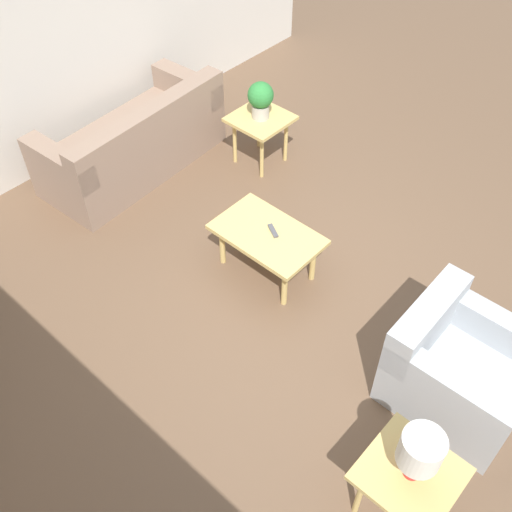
{
  "coord_description": "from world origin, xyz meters",
  "views": [
    {
      "loc": [
        -2.0,
        2.67,
        3.97
      ],
      "look_at": [
        0.17,
        0.27,
        0.55
      ],
      "focal_mm": 42.0,
      "sensor_mm": 36.0,
      "label": 1
    }
  ],
  "objects_px": {
    "side_table_plant": "(260,124)",
    "coffee_table": "(267,238)",
    "side_table_lamp": "(409,478)",
    "table_lamp": "(420,452)",
    "potted_plant": "(261,98)",
    "sofa": "(135,143)",
    "armchair": "(456,368)"
  },
  "relations": [
    {
      "from": "side_table_plant",
      "to": "potted_plant",
      "type": "bearing_deg",
      "value": 26.57
    },
    {
      "from": "coffee_table",
      "to": "side_table_lamp",
      "type": "bearing_deg",
      "value": 153.32
    },
    {
      "from": "armchair",
      "to": "potted_plant",
      "type": "bearing_deg",
      "value": 67.29
    },
    {
      "from": "potted_plant",
      "to": "table_lamp",
      "type": "distance_m",
      "value": 3.78
    },
    {
      "from": "potted_plant",
      "to": "table_lamp",
      "type": "relative_size",
      "value": 0.94
    },
    {
      "from": "side_table_lamp",
      "to": "table_lamp",
      "type": "relative_size",
      "value": 1.37
    },
    {
      "from": "sofa",
      "to": "side_table_plant",
      "type": "bearing_deg",
      "value": 133.96
    },
    {
      "from": "armchair",
      "to": "coffee_table",
      "type": "height_order",
      "value": "armchair"
    },
    {
      "from": "table_lamp",
      "to": "armchair",
      "type": "bearing_deg",
      "value": -78.84
    },
    {
      "from": "sofa",
      "to": "coffee_table",
      "type": "height_order",
      "value": "sofa"
    },
    {
      "from": "side_table_plant",
      "to": "table_lamp",
      "type": "xyz_separation_m",
      "value": [
        -3.11,
        2.15,
        0.35
      ]
    },
    {
      "from": "side_table_lamp",
      "to": "potted_plant",
      "type": "xyz_separation_m",
      "value": [
        3.11,
        -2.15,
        0.3
      ]
    },
    {
      "from": "sofa",
      "to": "side_table_plant",
      "type": "xyz_separation_m",
      "value": [
        -0.87,
        -0.95,
        0.15
      ]
    },
    {
      "from": "sofa",
      "to": "armchair",
      "type": "xyz_separation_m",
      "value": [
        -3.79,
        0.22,
        0.0
      ]
    },
    {
      "from": "armchair",
      "to": "coffee_table",
      "type": "relative_size",
      "value": 1.02
    },
    {
      "from": "armchair",
      "to": "potted_plant",
      "type": "height_order",
      "value": "potted_plant"
    },
    {
      "from": "sofa",
      "to": "potted_plant",
      "type": "xyz_separation_m",
      "value": [
        -0.87,
        -0.95,
        0.45
      ]
    },
    {
      "from": "armchair",
      "to": "coffee_table",
      "type": "bearing_deg",
      "value": 88.29
    },
    {
      "from": "side_table_plant",
      "to": "table_lamp",
      "type": "height_order",
      "value": "table_lamp"
    },
    {
      "from": "side_table_plant",
      "to": "coffee_table",
      "type": "bearing_deg",
      "value": 133.93
    },
    {
      "from": "coffee_table",
      "to": "sofa",
      "type": "bearing_deg",
      "value": -5.52
    },
    {
      "from": "armchair",
      "to": "table_lamp",
      "type": "xyz_separation_m",
      "value": [
        -0.19,
        0.99,
        0.5
      ]
    },
    {
      "from": "table_lamp",
      "to": "potted_plant",
      "type": "bearing_deg",
      "value": -34.68
    },
    {
      "from": "coffee_table",
      "to": "side_table_lamp",
      "type": "distance_m",
      "value": 2.25
    },
    {
      "from": "potted_plant",
      "to": "table_lamp",
      "type": "height_order",
      "value": "table_lamp"
    },
    {
      "from": "sofa",
      "to": "coffee_table",
      "type": "distance_m",
      "value": 1.98
    },
    {
      "from": "side_table_lamp",
      "to": "table_lamp",
      "type": "distance_m",
      "value": 0.35
    },
    {
      "from": "sofa",
      "to": "coffee_table",
      "type": "xyz_separation_m",
      "value": [
        -1.97,
        0.19,
        0.09
      ]
    },
    {
      "from": "side_table_plant",
      "to": "side_table_lamp",
      "type": "distance_m",
      "value": 3.78
    },
    {
      "from": "side_table_lamp",
      "to": "potted_plant",
      "type": "distance_m",
      "value": 3.8
    },
    {
      "from": "sofa",
      "to": "table_lamp",
      "type": "distance_m",
      "value": 4.19
    },
    {
      "from": "side_table_plant",
      "to": "table_lamp",
      "type": "distance_m",
      "value": 3.8
    }
  ]
}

